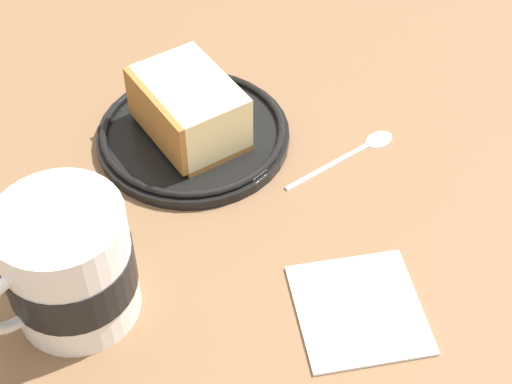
{
  "coord_description": "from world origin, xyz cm",
  "views": [
    {
      "loc": [
        45.92,
        -13.76,
        50.74
      ],
      "look_at": [
        3.54,
        0.66,
        3.0
      ],
      "focal_mm": 54.64,
      "sensor_mm": 36.0,
      "label": 1
    }
  ],
  "objects": [
    {
      "name": "tea_mug",
      "position": [
        8.03,
        -15.51,
        5.25
      ],
      "size": [
        9.73,
        11.81,
        10.55
      ],
      "color": "white",
      "rests_on": "ground_plane"
    },
    {
      "name": "small_plate",
      "position": [
        -7.5,
        -1.86,
        0.82
      ],
      "size": [
        18.24,
        18.24,
        1.67
      ],
      "color": "black",
      "rests_on": "ground_plane"
    },
    {
      "name": "ground_plane",
      "position": [
        0.0,
        0.0,
        -1.14
      ],
      "size": [
        125.81,
        125.81,
        2.29
      ],
      "primitive_type": "cube",
      "color": "brown"
    },
    {
      "name": "folded_napkin",
      "position": [
        15.5,
        5.08,
        0.3
      ],
      "size": [
        11.36,
        11.02,
        0.6
      ],
      "primitive_type": "cube",
      "rotation": [
        0.0,
        0.0,
        -0.14
      ],
      "color": "white",
      "rests_on": "ground_plane"
    },
    {
      "name": "cake_slice",
      "position": [
        -7.43,
        -2.12,
        4.01
      ],
      "size": [
        11.87,
        9.79,
        5.92
      ],
      "color": "#9E662D",
      "rests_on": "small_plate"
    },
    {
      "name": "teaspoon",
      "position": [
        -1.18,
        12.82,
        0.35
      ],
      "size": [
        5.02,
        12.47,
        0.8
      ],
      "color": "silver",
      "rests_on": "ground_plane"
    }
  ]
}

